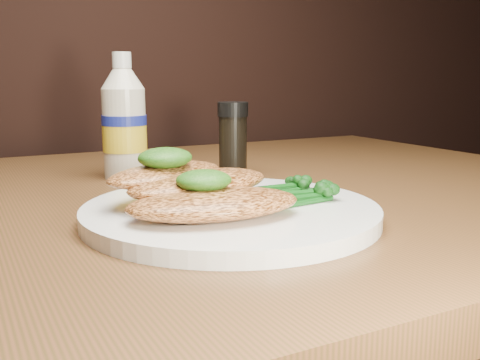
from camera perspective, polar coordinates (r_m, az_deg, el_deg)
plate at (r=0.54m, az=-0.95°, el=-3.34°), size 0.29×0.29×0.02m
chicken_front at (r=0.49m, az=-2.68°, el=-2.47°), size 0.17×0.10×0.03m
chicken_mid at (r=0.54m, az=-4.14°, el=-0.35°), size 0.17×0.11×0.02m
chicken_back at (r=0.56m, az=-7.62°, el=0.60°), size 0.15×0.12×0.02m
pesto_front at (r=0.50m, az=-3.76°, el=-0.02°), size 0.06×0.06×0.02m
pesto_back at (r=0.55m, az=-7.73°, el=2.28°), size 0.06×0.05×0.02m
broccolini_bundle at (r=0.56m, az=3.83°, el=-1.08°), size 0.15×0.12×0.02m
mayo_bottle at (r=0.77m, az=-11.87°, el=6.47°), size 0.07×0.07×0.17m
pepper_grinder at (r=0.77m, az=-0.73°, el=4.19°), size 0.05×0.05×0.10m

